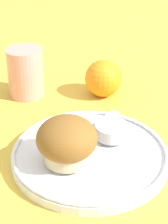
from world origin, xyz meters
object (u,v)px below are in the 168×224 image
(orange_fruit, at_px, (103,78))
(juice_glass, at_px, (26,73))
(muffin, at_px, (67,141))
(butter_knife, at_px, (84,132))

(orange_fruit, distance_m, juice_glass, 0.16)
(muffin, distance_m, juice_glass, 0.26)
(orange_fruit, relative_size, juice_glass, 0.75)
(muffin, distance_m, butter_knife, 0.08)
(muffin, bearing_deg, orange_fruit, 60.03)
(muffin, relative_size, butter_knife, 0.61)
(muffin, xyz_separation_m, butter_knife, (0.04, 0.06, -0.03))
(muffin, distance_m, orange_fruit, 0.25)
(orange_fruit, height_order, juice_glass, juice_glass)
(muffin, bearing_deg, juice_glass, 95.64)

